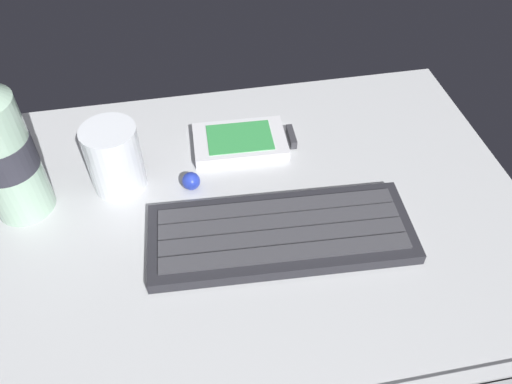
# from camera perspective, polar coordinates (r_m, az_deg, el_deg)

# --- Properties ---
(ground_plane) EXTENTS (0.64, 0.48, 0.03)m
(ground_plane) POSITION_cam_1_polar(r_m,az_deg,el_deg) (0.60, 0.04, -2.76)
(ground_plane) COLOR #B7BABC
(keyboard) EXTENTS (0.30, 0.13, 0.02)m
(keyboard) POSITION_cam_1_polar(r_m,az_deg,el_deg) (0.56, 2.81, -4.60)
(keyboard) COLOR #232328
(keyboard) RESTS_ON ground_plane
(handheld_device) EXTENTS (0.13, 0.08, 0.02)m
(handheld_device) POSITION_cam_1_polar(r_m,az_deg,el_deg) (0.67, -1.26, 5.73)
(handheld_device) COLOR silver
(handheld_device) RESTS_ON ground_plane
(juice_cup) EXTENTS (0.06, 0.06, 0.09)m
(juice_cup) POSITION_cam_1_polar(r_m,az_deg,el_deg) (0.62, -15.45, 3.43)
(juice_cup) COLOR silver
(juice_cup) RESTS_ON ground_plane
(water_bottle) EXTENTS (0.07, 0.07, 0.21)m
(water_bottle) POSITION_cam_1_polar(r_m,az_deg,el_deg) (0.60, -26.71, 4.39)
(water_bottle) COLOR #9EC1A8
(water_bottle) RESTS_ON ground_plane
(trackball_mouse) EXTENTS (0.02, 0.02, 0.02)m
(trackball_mouse) POSITION_cam_1_polar(r_m,az_deg,el_deg) (0.62, -7.25, 1.22)
(trackball_mouse) COLOR #2338B2
(trackball_mouse) RESTS_ON ground_plane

